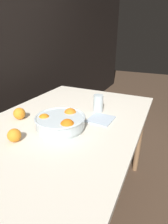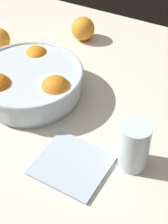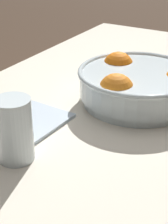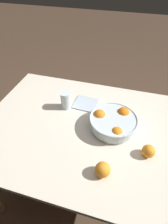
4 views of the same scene
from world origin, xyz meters
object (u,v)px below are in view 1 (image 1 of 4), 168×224
Objects in this scene: fruit_bowl at (61,122)px; juice_glass at (98,104)px; orange_loose_near_bowl at (14,135)px; orange_loose_front at (19,114)px.

juice_glass is (0.34, -0.10, 0.01)m from fruit_bowl.
orange_loose_near_bowl is (-0.21, 0.15, -0.01)m from fruit_bowl.
orange_loose_near_bowl is at bearing 155.96° from juice_glass.
fruit_bowl is 0.32m from orange_loose_front.
orange_loose_front reaches higher than orange_loose_near_bowl.
fruit_bowl is at bearing 163.76° from juice_glass.
juice_glass is 1.60× the size of orange_loose_front.
orange_loose_front is at bearing 90.29° from fruit_bowl.
orange_loose_near_bowl is (-0.55, 0.25, -0.02)m from juice_glass.
fruit_bowl reaches higher than orange_loose_front.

